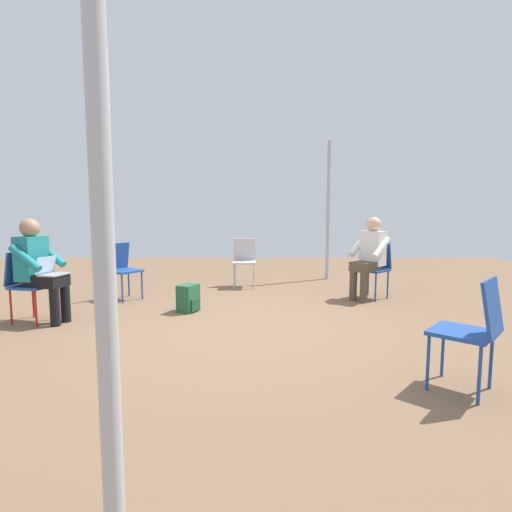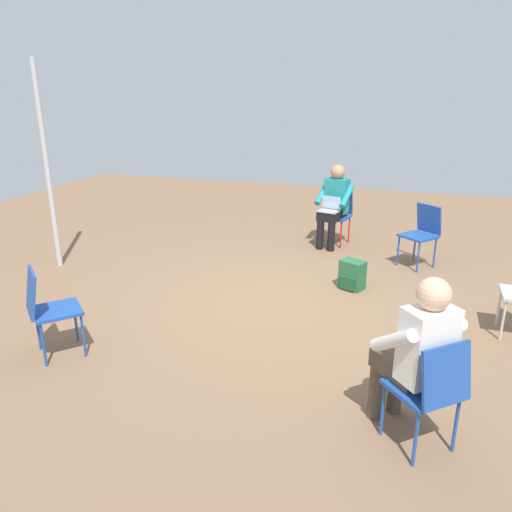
# 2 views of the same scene
# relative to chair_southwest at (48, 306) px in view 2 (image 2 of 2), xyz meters

# --- Properties ---
(ground_plane) EXTENTS (14.03, 14.03, 0.00)m
(ground_plane) POSITION_rel_chair_southwest_xyz_m (1.68, 1.73, -0.50)
(ground_plane) COLOR brown
(chair_southwest) EXTENTS (0.58, 0.59, 0.85)m
(chair_southwest) POSITION_rel_chair_southwest_xyz_m (0.00, 0.00, 0.00)
(chair_southwest) COLOR #1E4799
(chair_southwest) RESTS_ON ground
(chair_north) EXTENTS (0.48, 0.52, 0.85)m
(chair_north) POSITION_rel_chair_southwest_xyz_m (1.94, 4.27, 0.00)
(chair_north) COLOR #1E4799
(chair_north) RESTS_ON ground
(chair_southeast) EXTENTS (0.58, 0.59, 0.85)m
(chair_southeast) POSITION_rel_chair_southwest_xyz_m (3.26, -0.30, 0.00)
(chair_southeast) COLOR #1E4799
(chair_southeast) RESTS_ON ground
(chair_northeast) EXTENTS (0.58, 0.58, 0.85)m
(chair_northeast) POSITION_rel_chair_southwest_xyz_m (3.20, 3.55, 0.00)
(chair_northeast) COLOR #1E4799
(chair_northeast) RESTS_ON ground
(person_with_laptop) EXTENTS (0.57, 0.59, 1.24)m
(person_with_laptop) POSITION_rel_chair_southwest_xyz_m (1.90, 4.10, 0.20)
(person_with_laptop) COLOR black
(person_with_laptop) RESTS_ON ground
(person_in_white) EXTENTS (0.63, 0.63, 1.24)m
(person_in_white) POSITION_rel_chair_southwest_xyz_m (3.15, -0.17, 0.20)
(person_in_white) COLOR #4C4233
(person_in_white) RESTS_ON ground
(backpack_near_laptop_user) EXTENTS (0.34, 0.31, 0.36)m
(backpack_near_laptop_user) POSITION_rel_chair_southwest_xyz_m (2.42, 2.44, -0.34)
(backpack_near_laptop_user) COLOR #235B38
(backpack_near_laptop_user) RESTS_ON ground
(tent_pole_far) EXTENTS (0.07, 0.07, 2.69)m
(tent_pole_far) POSITION_rel_chair_southwest_xyz_m (-1.54, 2.05, 0.85)
(tent_pole_far) COLOR #B2B2B7
(tent_pole_far) RESTS_ON ground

